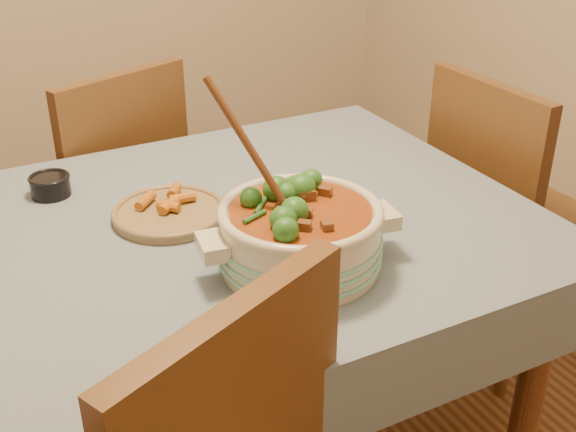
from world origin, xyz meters
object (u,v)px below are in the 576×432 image
object	(u,v)px
chair_far	(111,191)
chair_right	(504,208)
dining_table	(167,274)
condiment_bowl	(50,184)
fried_plate	(169,211)
stew_casserole	(300,230)

from	to	relation	value
chair_far	chair_right	xyz separation A→B (m)	(1.02, -0.66, 0.00)
chair_far	dining_table	bearing A→B (deg)	64.84
chair_far	condiment_bowl	bearing A→B (deg)	40.60
fried_plate	condiment_bowl	bearing A→B (deg)	131.54
dining_table	stew_casserole	xyz separation A→B (m)	(0.21, -0.24, 0.17)
stew_casserole	condiment_bowl	size ratio (longest dim) A/B	4.23
stew_casserole	condiment_bowl	xyz separation A→B (m)	(-0.38, 0.56, -0.05)
chair_far	chair_right	distance (m)	1.22
stew_casserole	chair_right	world-z (taller)	stew_casserole
fried_plate	chair_right	bearing A→B (deg)	0.03
chair_far	chair_right	bearing A→B (deg)	126.63
dining_table	chair_right	world-z (taller)	chair_right
fried_plate	stew_casserole	bearing A→B (deg)	-62.66
stew_casserole	fried_plate	xyz separation A→B (m)	(-0.17, 0.32, -0.06)
dining_table	stew_casserole	size ratio (longest dim) A/B	4.03
stew_casserole	condiment_bowl	bearing A→B (deg)	124.08
condiment_bowl	chair_far	world-z (taller)	chair_far
stew_casserole	condiment_bowl	world-z (taller)	stew_casserole
stew_casserole	fried_plate	bearing A→B (deg)	117.34
chair_right	dining_table	bearing A→B (deg)	92.40
stew_casserole	fried_plate	world-z (taller)	stew_casserole
chair_right	condiment_bowl	bearing A→B (deg)	77.04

